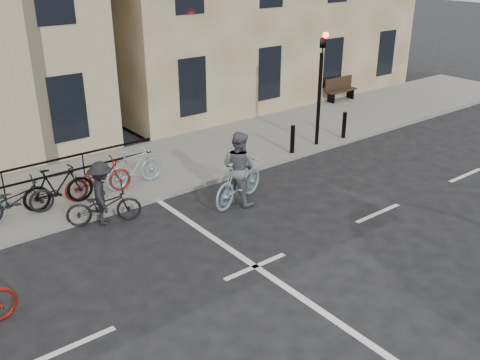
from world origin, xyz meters
TOP-DOWN VIEW (x-y plane):
  - ground at (0.00, 0.00)m, footprint 120.00×120.00m
  - traffic_light at (6.20, 4.34)m, footprint 0.18×0.30m
  - bollard_east at (5.00, 4.25)m, footprint 0.14×0.14m
  - bollard_west at (7.40, 4.25)m, footprint 0.14×0.14m
  - bench at (11.00, 7.73)m, footprint 1.60×0.41m
  - cyclist_grey at (1.63, 2.67)m, footprint 2.08×1.16m
  - cyclist_dark at (-1.63, 3.75)m, footprint 1.87×1.21m

SIDE VIEW (x-z plane):
  - ground at x=0.00m, z-range 0.00..0.00m
  - bollard_east at x=5.00m, z-range 0.15..1.05m
  - bollard_west at x=7.40m, z-range 0.15..1.05m
  - cyclist_dark at x=-1.63m, z-range -0.17..1.41m
  - bench at x=11.00m, z-range 0.19..1.16m
  - cyclist_grey at x=1.63m, z-range -0.19..1.76m
  - traffic_light at x=6.20m, z-range 0.50..4.40m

